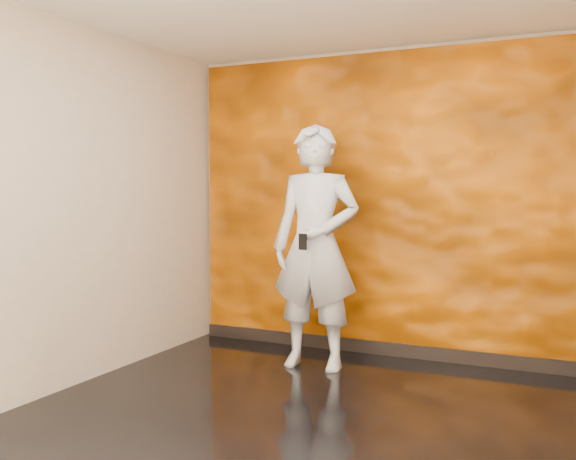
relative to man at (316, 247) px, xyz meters
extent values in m
cube|color=black|center=(0.50, -1.29, -1.04)|extent=(4.00, 4.00, 0.01)
cube|color=beige|center=(0.50, 0.71, 0.37)|extent=(4.00, 0.02, 2.80)
cube|color=beige|center=(0.50, -3.29, 0.37)|extent=(4.00, 0.02, 2.80)
cube|color=beige|center=(-1.50, -1.29, 0.37)|extent=(0.02, 4.00, 2.80)
cube|color=#FF7600|center=(0.50, 0.67, 0.35)|extent=(3.90, 0.06, 2.75)
cube|color=black|center=(0.50, 0.63, -0.97)|extent=(3.90, 0.04, 0.12)
imported|color=#A7ABB7|center=(0.00, 0.00, 0.00)|extent=(0.79, 0.55, 2.07)
cube|color=black|center=(0.02, -0.32, 0.07)|extent=(0.07, 0.03, 0.13)
camera|label=1|loc=(2.08, -5.01, 0.49)|focal=40.00mm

